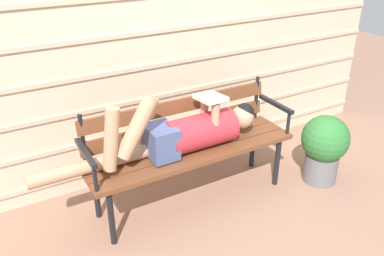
{
  "coord_description": "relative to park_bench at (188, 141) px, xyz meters",
  "views": [
    {
      "loc": [
        -1.35,
        -2.23,
        2.04
      ],
      "look_at": [
        0.0,
        0.13,
        0.66
      ],
      "focal_mm": 37.76,
      "sensor_mm": 36.0,
      "label": 1
    }
  ],
  "objects": [
    {
      "name": "ground_plane",
      "position": [
        0.0,
        -0.19,
        -0.51
      ],
      "size": [
        12.0,
        12.0,
        0.0
      ],
      "primitive_type": "plane",
      "color": "#936B56"
    },
    {
      "name": "house_siding",
      "position": [
        0.0,
        0.55,
        0.61
      ],
      "size": [
        4.87,
        0.08,
        2.26
      ],
      "color": "beige",
      "rests_on": "ground"
    },
    {
      "name": "park_bench",
      "position": [
        0.0,
        0.0,
        0.0
      ],
      "size": [
        1.68,
        0.45,
        0.86
      ],
      "color": "brown",
      "rests_on": "ground"
    },
    {
      "name": "reclining_person",
      "position": [
        -0.08,
        -0.07,
        0.12
      ],
      "size": [
        1.77,
        0.27,
        0.56
      ],
      "color": "#B72D38"
    },
    {
      "name": "potted_plant",
      "position": [
        1.12,
        -0.38,
        -0.17
      ],
      "size": [
        0.4,
        0.4,
        0.62
      ],
      "color": "slate",
      "rests_on": "ground"
    }
  ]
}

